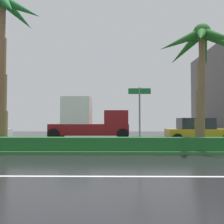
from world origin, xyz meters
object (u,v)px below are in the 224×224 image
box_truck_lead (89,121)px  car_in_traffic_second (197,131)px  street_name_sign (140,109)px  palm_tree_mid_left (3,22)px  palm_tree_centre_left (202,51)px

box_truck_lead → car_in_traffic_second: (7.91, -3.00, -0.72)m
street_name_sign → car_in_traffic_second: 6.93m
palm_tree_mid_left → palm_tree_centre_left: palm_tree_mid_left is taller
palm_tree_mid_left → palm_tree_centre_left: (10.33, 0.40, -1.45)m
palm_tree_centre_left → box_truck_lead: 10.57m
palm_tree_centre_left → street_name_sign: bearing=-166.5°
palm_tree_mid_left → palm_tree_centre_left: bearing=2.2°
car_in_traffic_second → box_truck_lead: bearing=159.2°
palm_tree_centre_left → box_truck_lead: palm_tree_centre_left is taller
palm_tree_centre_left → street_name_sign: 4.65m
palm_tree_mid_left → car_in_traffic_second: bearing=22.2°
palm_tree_centre_left → box_truck_lead: bearing=132.8°
palm_tree_mid_left → street_name_sign: palm_tree_mid_left is taller
palm_tree_centre_left → car_in_traffic_second: size_ratio=1.51×
box_truck_lead → car_in_traffic_second: size_ratio=1.49×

